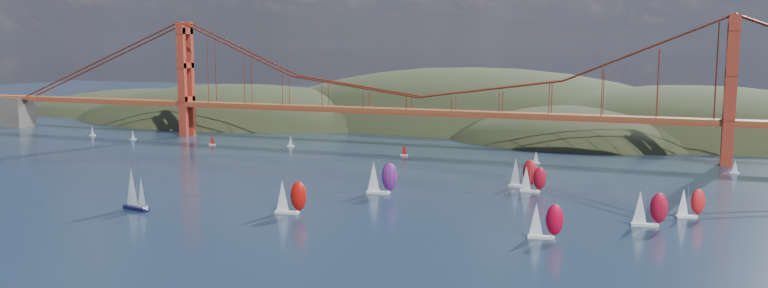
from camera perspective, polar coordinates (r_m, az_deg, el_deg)
ground at (r=165.78m, az=-18.46°, el=-8.26°), size 1200.00×1200.00×0.00m
headlands at (r=407.42m, az=13.31°, el=-0.61°), size 725.00×225.00×96.00m
bridge at (r=319.24m, az=2.47°, el=5.44°), size 552.00×12.00×55.00m
sloop_navy at (r=211.85m, az=-18.48°, el=-3.28°), size 8.57×5.43×12.80m
racer_0 at (r=197.88m, az=-7.17°, el=-3.98°), size 8.82×4.22×9.94m
racer_1 at (r=175.54m, az=12.16°, el=-5.69°), size 8.21×4.33×9.21m
racer_2 at (r=193.92m, az=19.53°, el=-4.64°), size 8.57×4.10×9.66m
racer_3 at (r=229.40m, az=11.25°, el=-2.60°), size 7.77×3.46×8.81m
racer_4 at (r=207.46m, az=22.30°, el=-4.14°), size 7.60×5.42×8.53m
racer_5 at (r=235.89m, az=10.50°, el=-2.14°), size 9.06×4.56×10.19m
racer_rwb at (r=222.27m, az=-0.22°, el=-2.54°), size 9.55×4.51×10.78m
distant_boat_0 at (r=391.62m, az=-21.33°, el=0.94°), size 3.00×2.00×4.70m
distant_boat_1 at (r=368.22m, az=-18.59°, el=0.68°), size 3.00×2.00×4.70m
distant_boat_2 at (r=339.03m, az=-12.96°, el=0.32°), size 3.00×2.00×4.70m
distant_boat_3 at (r=328.85m, az=-7.14°, el=0.23°), size 3.00×2.00×4.70m
distant_boat_4 at (r=284.47m, az=25.18°, el=-1.58°), size 3.00×2.00×4.70m
distant_boat_8 at (r=284.55m, az=11.50°, el=-1.01°), size 3.00×2.00×4.70m
distant_boat_9 at (r=299.38m, az=1.55°, el=-0.43°), size 3.00×2.00×4.70m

